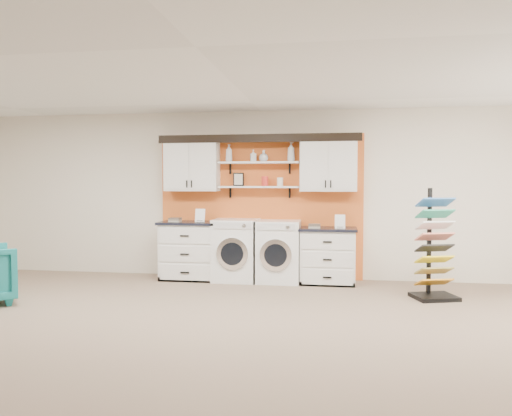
% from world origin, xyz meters
% --- Properties ---
extents(floor, '(10.00, 10.00, 0.00)m').
position_xyz_m(floor, '(0.00, 0.00, 0.00)').
color(floor, '#7E6755').
rests_on(floor, ground).
extents(ceiling, '(10.00, 10.00, 0.00)m').
position_xyz_m(ceiling, '(0.00, 0.00, 2.80)').
color(ceiling, white).
rests_on(ceiling, wall_back).
extents(wall_back, '(10.00, 0.00, 10.00)m').
position_xyz_m(wall_back, '(0.00, 4.00, 1.40)').
color(wall_back, silver).
rests_on(wall_back, floor).
extents(accent_panel, '(3.40, 0.07, 2.40)m').
position_xyz_m(accent_panel, '(0.00, 3.96, 1.20)').
color(accent_panel, orange).
rests_on(accent_panel, wall_back).
extents(upper_cabinet_left, '(0.90, 0.35, 0.84)m').
position_xyz_m(upper_cabinet_left, '(-1.13, 3.79, 1.88)').
color(upper_cabinet_left, white).
rests_on(upper_cabinet_left, wall_back).
extents(upper_cabinet_right, '(0.90, 0.35, 0.84)m').
position_xyz_m(upper_cabinet_right, '(1.13, 3.79, 1.88)').
color(upper_cabinet_right, white).
rests_on(upper_cabinet_right, wall_back).
extents(shelf_lower, '(1.32, 0.28, 0.03)m').
position_xyz_m(shelf_lower, '(0.00, 3.80, 1.53)').
color(shelf_lower, white).
rests_on(shelf_lower, wall_back).
extents(shelf_upper, '(1.32, 0.28, 0.03)m').
position_xyz_m(shelf_upper, '(0.00, 3.80, 1.93)').
color(shelf_upper, white).
rests_on(shelf_upper, wall_back).
extents(crown_molding, '(3.30, 0.41, 0.13)m').
position_xyz_m(crown_molding, '(0.00, 3.81, 2.33)').
color(crown_molding, black).
rests_on(crown_molding, wall_back).
extents(picture_frame, '(0.18, 0.02, 0.22)m').
position_xyz_m(picture_frame, '(-0.35, 3.85, 1.66)').
color(picture_frame, black).
rests_on(picture_frame, shelf_lower).
extents(canister_red, '(0.11, 0.11, 0.16)m').
position_xyz_m(canister_red, '(0.10, 3.80, 1.62)').
color(canister_red, red).
rests_on(canister_red, shelf_lower).
extents(canister_cream, '(0.10, 0.10, 0.14)m').
position_xyz_m(canister_cream, '(0.35, 3.80, 1.61)').
color(canister_cream, silver).
rests_on(canister_cream, shelf_lower).
extents(base_cabinet_left, '(0.98, 0.66, 0.96)m').
position_xyz_m(base_cabinet_left, '(-1.13, 3.64, 0.48)').
color(base_cabinet_left, white).
rests_on(base_cabinet_left, floor).
extents(base_cabinet_right, '(0.90, 0.66, 0.89)m').
position_xyz_m(base_cabinet_right, '(1.13, 3.64, 0.44)').
color(base_cabinet_right, white).
rests_on(base_cabinet_right, floor).
extents(washer, '(0.72, 0.71, 1.01)m').
position_xyz_m(washer, '(-0.35, 3.64, 0.50)').
color(washer, white).
rests_on(washer, floor).
extents(dryer, '(0.71, 0.71, 0.99)m').
position_xyz_m(dryer, '(0.34, 3.64, 0.50)').
color(dryer, white).
rests_on(dryer, floor).
extents(sample_rack, '(0.67, 0.61, 1.53)m').
position_xyz_m(sample_rack, '(2.59, 2.80, 0.50)').
color(sample_rack, black).
rests_on(sample_rack, floor).
extents(soap_bottle_a, '(0.15, 0.15, 0.29)m').
position_xyz_m(soap_bottle_a, '(-0.50, 3.80, 2.09)').
color(soap_bottle_a, silver).
rests_on(soap_bottle_a, shelf_upper).
extents(soap_bottle_b, '(0.11, 0.11, 0.20)m').
position_xyz_m(soap_bottle_b, '(-0.09, 3.80, 2.04)').
color(soap_bottle_b, silver).
rests_on(soap_bottle_b, shelf_upper).
extents(soap_bottle_c, '(0.17, 0.17, 0.19)m').
position_xyz_m(soap_bottle_c, '(0.08, 3.80, 2.04)').
color(soap_bottle_c, silver).
rests_on(soap_bottle_c, shelf_upper).
extents(soap_bottle_d, '(0.17, 0.17, 0.31)m').
position_xyz_m(soap_bottle_d, '(0.53, 3.80, 2.10)').
color(soap_bottle_d, silver).
rests_on(soap_bottle_d, shelf_upper).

